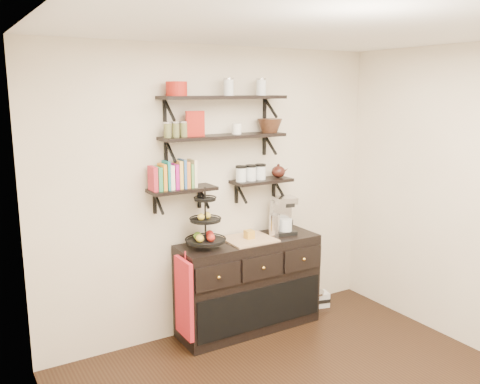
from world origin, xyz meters
The scene contains 21 objects.
ceiling centered at (0.00, 0.00, 2.70)m, with size 3.50×3.50×0.02m, color white.
back_wall centered at (0.00, 1.75, 1.35)m, with size 3.50×0.02×2.70m, color #EEE5CA.
left_wall centered at (-1.75, 0.00, 1.35)m, with size 0.02×3.50×2.70m, color #EEE5CA.
shelf_top centered at (0.00, 1.62, 2.23)m, with size 1.20×0.27×0.23m.
shelf_mid centered at (0.00, 1.62, 1.88)m, with size 1.20×0.27×0.23m.
shelf_low_left centered at (-0.42, 1.63, 1.43)m, with size 0.60×0.25×0.23m.
shelf_low_right centered at (0.42, 1.63, 1.43)m, with size 0.60×0.25×0.23m.
cookbooks centered at (-0.49, 1.63, 1.57)m, with size 0.40×0.15×0.26m.
glass_canisters centered at (0.30, 1.63, 1.51)m, with size 0.32×0.10×0.13m.
sideboard centered at (0.21, 1.51, 0.45)m, with size 1.40×0.50×0.92m.
fruit_stand centered at (-0.25, 1.52, 1.08)m, with size 0.36×0.36×0.53m.
candle centered at (0.21, 1.51, 0.96)m, with size 0.08×0.08×0.08m, color #BC882B.
coffee_maker centered at (0.62, 1.54, 1.08)m, with size 0.24×0.23×0.37m.
thermal_carafe centered at (0.49, 1.49, 1.01)m, with size 0.11×0.11×0.22m, color silver.
apron centered at (-0.52, 1.41, 0.51)m, with size 0.04×0.30×0.71m, color #A71C12.
radio centered at (1.09, 1.57, 0.09)m, with size 0.32×0.24×0.17m.
recipe_box centered at (-0.29, 1.61, 2.01)m, with size 0.16×0.06×0.22m, color #9F1B12.
walnut_bowl centered at (0.50, 1.61, 1.96)m, with size 0.24×0.24×0.13m, color black, non-canonical shape.
ramekins centered at (0.13, 1.61, 1.95)m, with size 0.09×0.09×0.10m, color white.
teapot centered at (0.62, 1.63, 1.52)m, with size 0.18×0.14×0.14m, color #33140F, non-canonical shape.
red_pot centered at (-0.46, 1.61, 2.31)m, with size 0.18×0.18×0.12m, color #9F1B12.
Camera 1 is at (-2.24, -2.42, 2.30)m, focal length 38.00 mm.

